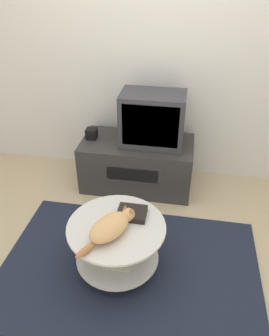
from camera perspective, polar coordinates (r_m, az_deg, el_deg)
The scene contains 9 objects.
ground_plane at distance 2.62m, azimuth -0.91°, elevation -17.27°, with size 12.00×12.00×0.00m, color tan.
wall_back at distance 3.21m, azimuth 4.10°, elevation 20.22°, with size 8.00×0.05×2.60m.
rug at distance 2.61m, azimuth -0.91°, elevation -17.13°, with size 1.95×1.31×0.02m.
tv_stand at distance 3.30m, azimuth 0.46°, elevation 0.78°, with size 1.09×0.56×0.49m.
tv at distance 3.04m, azimuth 3.16°, elevation 8.44°, with size 0.58×0.36×0.50m.
speaker at distance 3.25m, azimuth -7.49°, elevation 5.97°, with size 0.10×0.10×0.10m.
coffee_table at distance 2.42m, azimuth -3.07°, elevation -12.70°, with size 0.70×0.70×0.42m.
dvd_box at distance 2.37m, azimuth -0.39°, elevation -7.85°, with size 0.21×0.17×0.04m.
cat at distance 2.22m, azimuth -4.15°, elevation -10.11°, with size 0.33×0.48×0.13m.
Camera 1 is at (0.33, -1.63, 2.03)m, focal length 35.00 mm.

